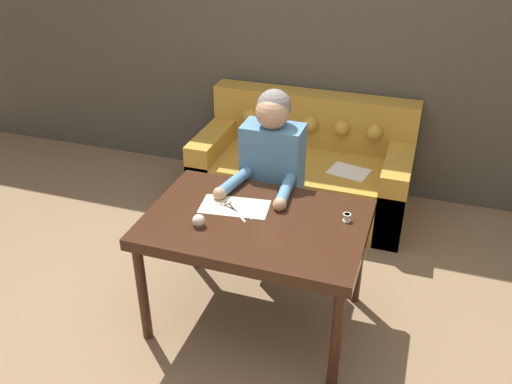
% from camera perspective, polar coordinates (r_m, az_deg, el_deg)
% --- Properties ---
extents(ground_plane, '(16.00, 16.00, 0.00)m').
position_cam_1_polar(ground_plane, '(3.53, -0.37, -12.47)').
color(ground_plane, '#846647').
extents(wall_back, '(8.00, 0.06, 2.60)m').
position_cam_1_polar(wall_back, '(4.52, 7.46, 15.89)').
color(wall_back, '#474238').
rests_on(wall_back, ground_plane).
extents(dining_table, '(1.24, 0.84, 0.73)m').
position_cam_1_polar(dining_table, '(3.09, -0.06, -4.08)').
color(dining_table, '#381E11').
rests_on(dining_table, ground_plane).
extents(couch, '(1.70, 0.87, 0.88)m').
position_cam_1_polar(couch, '(4.49, 5.06, 2.35)').
color(couch, '#B7842D').
rests_on(couch, ground_plane).
extents(person, '(0.46, 0.62, 1.29)m').
position_cam_1_polar(person, '(3.57, 1.66, 1.04)').
color(person, '#33281E').
rests_on(person, ground_plane).
extents(pattern_paper_main, '(0.42, 0.27, 0.00)m').
position_cam_1_polar(pattern_paper_main, '(3.16, -2.26, -1.55)').
color(pattern_paper_main, beige).
rests_on(pattern_paper_main, dining_table).
extents(scissors, '(0.23, 0.19, 0.01)m').
position_cam_1_polar(scissors, '(3.14, -2.57, -1.70)').
color(scissors, silver).
rests_on(scissors, dining_table).
extents(thread_spool, '(0.04, 0.04, 0.05)m').
position_cam_1_polar(thread_spool, '(3.06, 9.54, -2.65)').
color(thread_spool, beige).
rests_on(thread_spool, dining_table).
extents(pin_cushion, '(0.07, 0.07, 0.07)m').
position_cam_1_polar(pin_cushion, '(2.99, -6.06, -3.06)').
color(pin_cushion, '#4C3828').
rests_on(pin_cushion, dining_table).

